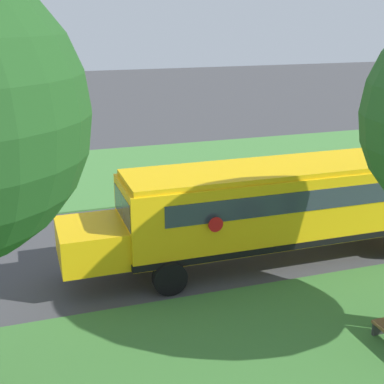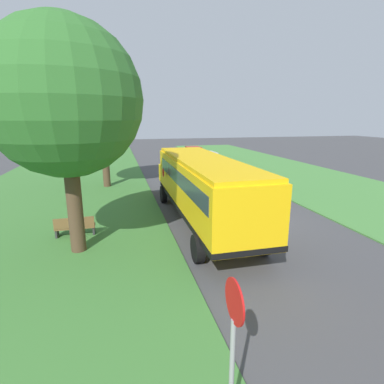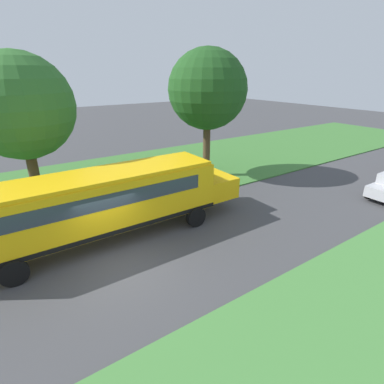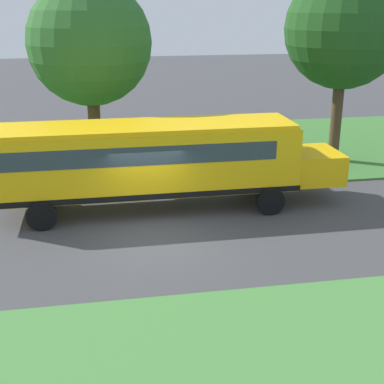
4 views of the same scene
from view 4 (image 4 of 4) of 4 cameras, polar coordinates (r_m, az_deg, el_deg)
ground_plane at (r=17.52m, az=-4.29°, el=-4.57°), size 120.00×120.00×0.00m
grass_verge at (r=26.91m, az=-6.55°, el=4.17°), size 12.00×80.00×0.08m
school_bus at (r=19.07m, az=-3.87°, el=3.64°), size 2.85×12.42×3.16m
oak_tree_beside_bus at (r=23.71m, az=-10.92°, el=15.39°), size 5.26×5.26×8.17m
oak_tree_roadside_mid at (r=25.38m, az=15.59°, el=16.34°), size 5.25×5.25×8.68m
park_bench at (r=24.88m, az=-6.54°, el=3.91°), size 1.60×0.51×0.92m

